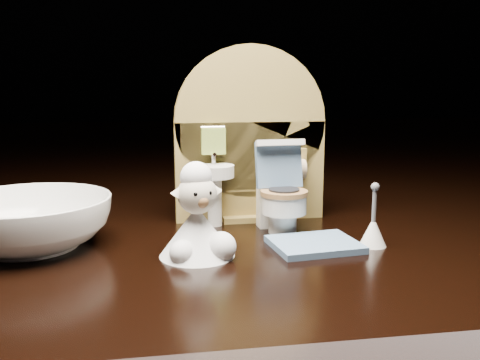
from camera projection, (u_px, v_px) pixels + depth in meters
name	position (u px, v px, depth m)	size (l,w,h in m)	color
backdrop_panel	(249.00, 145.00, 0.46)	(0.13, 0.05, 0.15)	olive
toy_toilet	(280.00, 198.00, 0.43)	(0.04, 0.05, 0.07)	white
bath_mat	(315.00, 244.00, 0.39)	(0.06, 0.05, 0.00)	slate
toilet_brush	(373.00, 229.00, 0.39)	(0.02, 0.02, 0.05)	white
plush_lamb	(198.00, 223.00, 0.37)	(0.05, 0.05, 0.07)	white
ceramic_bowl	(29.00, 223.00, 0.39)	(0.12, 0.12, 0.04)	white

